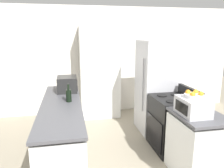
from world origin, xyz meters
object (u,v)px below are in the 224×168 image
(pantry_cabinet, at_px, (100,73))
(wine_bottle, at_px, (69,95))
(fruit_bowl, at_px, (194,95))
(refrigerator, at_px, (158,87))
(stove, at_px, (172,123))
(microwave, at_px, (67,84))
(toaster_oven, at_px, (193,107))

(pantry_cabinet, bearing_deg, wine_bottle, -113.32)
(fruit_bowl, bearing_deg, refrigerator, 83.89)
(stove, height_order, fruit_bowl, fruit_bowl)
(pantry_cabinet, height_order, fruit_bowl, pantry_cabinet)
(refrigerator, bearing_deg, fruit_bowl, -96.11)
(refrigerator, distance_m, wine_bottle, 1.87)
(stove, relative_size, fruit_bowl, 4.27)
(microwave, height_order, wine_bottle, wine_bottle)
(wine_bottle, distance_m, fruit_bowl, 1.83)
(wine_bottle, distance_m, toaster_oven, 1.82)
(pantry_cabinet, relative_size, microwave, 4.81)
(pantry_cabinet, relative_size, wine_bottle, 7.49)
(microwave, bearing_deg, pantry_cabinet, 53.96)
(pantry_cabinet, distance_m, fruit_bowl, 2.73)
(pantry_cabinet, bearing_deg, stove, -61.97)
(wine_bottle, bearing_deg, refrigerator, 20.12)
(stove, distance_m, fruit_bowl, 1.04)
(stove, distance_m, microwave, 1.99)
(pantry_cabinet, relative_size, fruit_bowl, 8.51)
(pantry_cabinet, xyz_separation_m, microwave, (-0.75, -1.03, -0.02))
(microwave, bearing_deg, refrigerator, -0.62)
(pantry_cabinet, height_order, refrigerator, pantry_cabinet)
(refrigerator, bearing_deg, wine_bottle, -159.88)
(pantry_cabinet, xyz_separation_m, wine_bottle, (-0.73, -1.69, -0.05))
(microwave, bearing_deg, fruit_bowl, -44.06)
(wine_bottle, bearing_deg, pantry_cabinet, 66.68)
(wine_bottle, bearing_deg, fruit_bowl, -29.42)
(refrigerator, distance_m, fruit_bowl, 1.57)
(stove, relative_size, refrigerator, 0.58)
(microwave, bearing_deg, stove, -24.90)
(pantry_cabinet, height_order, wine_bottle, pantry_cabinet)
(microwave, relative_size, fruit_bowl, 1.77)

